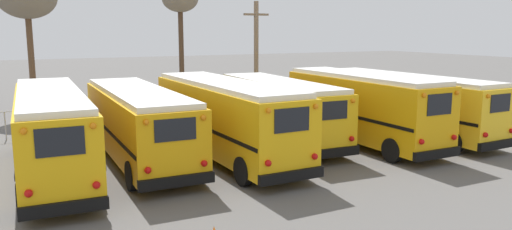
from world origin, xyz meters
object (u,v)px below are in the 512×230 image
Objects in this scene: school_bus_1 at (138,121)px; school_bus_3 at (279,109)px; school_bus_4 at (361,106)px; school_bus_5 at (405,102)px; school_bus_0 at (52,130)px; school_bus_2 at (225,116)px; utility_pole at (256,54)px; bare_tree_0 at (180,2)px.

school_bus_3 is at bearing 1.36° from school_bus_1.
school_bus_5 is (3.38, 0.70, -0.12)m from school_bus_4.
school_bus_0 is 1.03× the size of school_bus_2.
school_bus_0 is 1.03× the size of school_bus_1.
school_bus_0 reaches higher than school_bus_5.
school_bus_4 is at bearing -9.93° from school_bus_1.
utility_pole is 6.64m from bare_tree_0.
school_bus_0 is 1.53× the size of utility_pole.
school_bus_5 is at bearing -10.37° from school_bus_3.
bare_tree_0 is at bearing 132.37° from utility_pole.
school_bus_0 is 6.77m from school_bus_2.
school_bus_2 is at bearing -122.90° from utility_pole.
school_bus_3 is 6.87m from school_bus_5.
utility_pole is at bearing 42.77° from school_bus_1.
school_bus_0 is 1.30× the size of bare_tree_0.
bare_tree_0 is (-3.56, 15.56, 5.43)m from school_bus_4.
school_bus_1 is 1.01× the size of school_bus_2.
school_bus_2 is at bearing 175.29° from school_bus_4.
school_bus_4 is (6.76, -0.56, 0.04)m from school_bus_2.
bare_tree_0 is at bearing 55.66° from school_bus_0.
school_bus_5 is 17.32m from bare_tree_0.
utility_pole is (-3.14, 10.69, 2.06)m from school_bus_5.
school_bus_1 is at bearing -137.23° from utility_pole.
school_bus_4 reaches higher than school_bus_0.
school_bus_4 reaches higher than school_bus_1.
school_bus_2 is (6.76, -0.42, 0.04)m from school_bus_0.
school_bus_1 is at bearing 160.17° from school_bus_2.
school_bus_1 is at bearing -178.64° from school_bus_3.
school_bus_0 is at bearing -174.61° from school_bus_3.
school_bus_2 is (3.38, -1.22, 0.14)m from school_bus_1.
utility_pole reaches higher than school_bus_0.
school_bus_0 is at bearing 175.86° from school_bus_4.
school_bus_3 is 14.72m from bare_tree_0.
school_bus_0 is at bearing -142.91° from utility_pole.
utility_pole is at bearing -47.63° from bare_tree_0.
school_bus_5 is at bearing -64.96° from bare_tree_0.
utility_pole reaches higher than school_bus_3.
utility_pole is (13.77, 10.41, 2.01)m from school_bus_0.
school_bus_4 is at bearing -29.80° from school_bus_3.
school_bus_2 is 1.12× the size of school_bus_4.
school_bus_2 reaches higher than school_bus_5.
school_bus_0 is 3.47m from school_bus_1.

